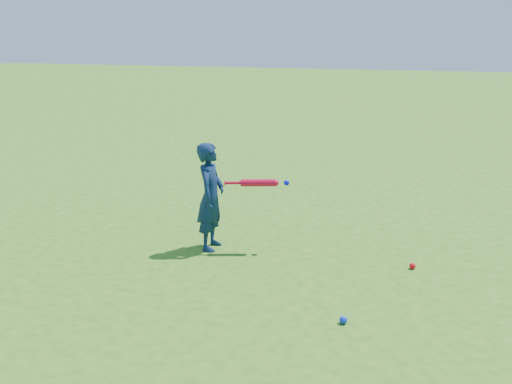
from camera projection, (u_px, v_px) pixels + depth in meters
ground at (144, 250)px, 6.38m from camera, size 80.00×80.00×0.00m
child at (211, 197)px, 6.29m from camera, size 0.35×0.47×1.20m
ground_ball_red at (412, 266)px, 5.85m from camera, size 0.07×0.07×0.07m
ground_ball_blue at (343, 320)px, 4.72m from camera, size 0.07×0.07×0.07m
bat_swing at (261, 183)px, 6.21m from camera, size 0.67×0.31×0.08m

